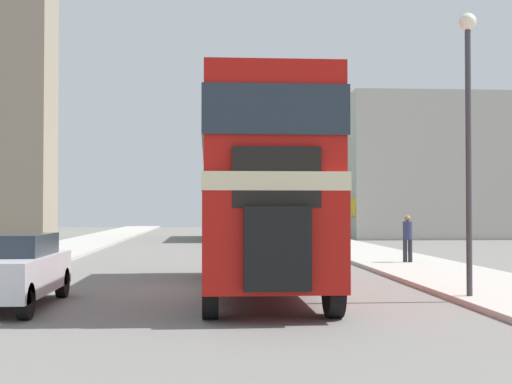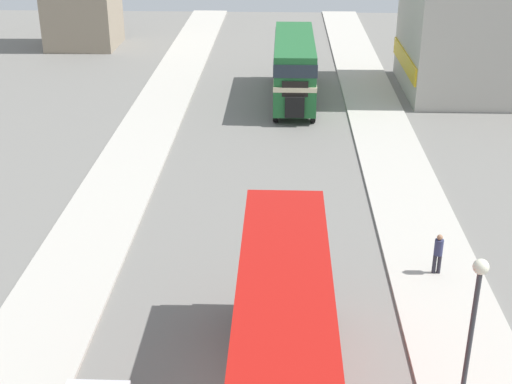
{
  "view_description": "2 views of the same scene",
  "coord_description": "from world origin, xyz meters",
  "px_view_note": "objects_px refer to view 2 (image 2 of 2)",
  "views": [
    {
      "loc": [
        -0.04,
        -16.74,
        1.9
      ],
      "look_at": [
        1.11,
        -0.22,
        2.31
      ],
      "focal_mm": 50.0,
      "sensor_mm": 36.0,
      "label": 1
    },
    {
      "loc": [
        0.97,
        -16.04,
        13.71
      ],
      "look_at": [
        0.0,
        9.34,
        2.18
      ],
      "focal_mm": 50.0,
      "sensor_mm": 36.0,
      "label": 2
    }
  ],
  "objects_px": {
    "double_decker_bus": "(284,327)",
    "street_lamp": "(470,337)",
    "pedestrian_walking": "(438,251)",
    "bus_distant": "(294,63)"
  },
  "relations": [
    {
      "from": "double_decker_bus",
      "to": "street_lamp",
      "type": "bearing_deg",
      "value": -26.76
    },
    {
      "from": "pedestrian_walking",
      "to": "street_lamp",
      "type": "bearing_deg",
      "value": -98.4
    },
    {
      "from": "pedestrian_walking",
      "to": "double_decker_bus",
      "type": "bearing_deg",
      "value": -128.19
    },
    {
      "from": "pedestrian_walking",
      "to": "bus_distant",
      "type": "bearing_deg",
      "value": 102.95
    },
    {
      "from": "double_decker_bus",
      "to": "pedestrian_walking",
      "type": "relative_size",
      "value": 6.38
    },
    {
      "from": "double_decker_bus",
      "to": "pedestrian_walking",
      "type": "xyz_separation_m",
      "value": [
        5.63,
        7.16,
        -1.59
      ]
    },
    {
      "from": "pedestrian_walking",
      "to": "street_lamp",
      "type": "relative_size",
      "value": 0.27
    },
    {
      "from": "double_decker_bus",
      "to": "pedestrian_walking",
      "type": "distance_m",
      "value": 9.25
    },
    {
      "from": "double_decker_bus",
      "to": "bus_distant",
      "type": "height_order",
      "value": "double_decker_bus"
    },
    {
      "from": "double_decker_bus",
      "to": "street_lamp",
      "type": "distance_m",
      "value": 4.96
    }
  ]
}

